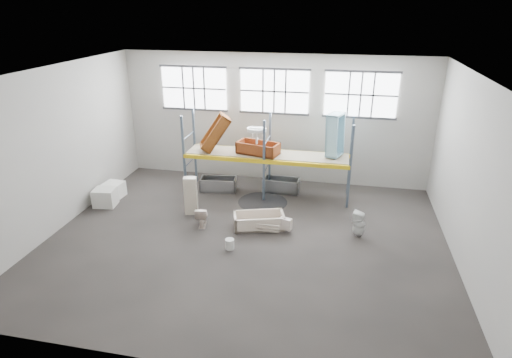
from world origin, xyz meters
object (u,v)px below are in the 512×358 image
(cistern_tall, at_px, (191,196))
(toilet_white, at_px, (359,224))
(steel_tub_left, at_px, (218,184))
(steel_tub_right, at_px, (281,185))
(rust_tub_flat, at_px, (258,148))
(carton_near, at_px, (105,197))
(toilet_beige, at_px, (202,216))
(blue_tub_upright, at_px, (335,135))
(bathtub_beige, at_px, (259,221))
(bucket, at_px, (230,244))

(cistern_tall, relative_size, toilet_white, 1.59)
(steel_tub_left, relative_size, steel_tub_right, 0.99)
(steel_tub_left, xyz_separation_m, rust_tub_flat, (1.56, -0.02, 1.57))
(steel_tub_left, xyz_separation_m, carton_near, (-3.56, -2.12, 0.07))
(toilet_beige, distance_m, steel_tub_left, 2.84)
(toilet_beige, xyz_separation_m, blue_tub_upright, (4.00, 3.08, 2.06))
(bathtub_beige, distance_m, toilet_white, 3.13)
(cistern_tall, relative_size, bucket, 4.25)
(steel_tub_right, xyz_separation_m, bucket, (-0.86, -4.43, -0.10))
(bucket, relative_size, carton_near, 0.42)
(rust_tub_flat, distance_m, carton_near, 5.74)
(steel_tub_right, bearing_deg, toilet_beige, -122.98)
(steel_tub_left, bearing_deg, blue_tub_upright, 3.45)
(toilet_beige, distance_m, carton_near, 3.91)
(toilet_white, bearing_deg, carton_near, -78.75)
(steel_tub_left, bearing_deg, carton_near, -149.26)
(toilet_white, distance_m, steel_tub_left, 5.80)
(steel_tub_left, distance_m, bucket, 4.30)
(bathtub_beige, distance_m, cistern_tall, 2.54)
(toilet_white, height_order, blue_tub_upright, blue_tub_upright)
(cistern_tall, xyz_separation_m, toilet_white, (5.58, -0.42, -0.24))
(toilet_white, bearing_deg, toilet_beige, -72.54)
(rust_tub_flat, bearing_deg, steel_tub_left, 179.35)
(steel_tub_left, bearing_deg, steel_tub_right, 9.95)
(toilet_beige, bearing_deg, carton_near, -21.34)
(toilet_white, distance_m, rust_tub_flat, 4.65)
(steel_tub_right, bearing_deg, carton_near, -156.90)
(steel_tub_right, bearing_deg, cistern_tall, -137.56)
(toilet_white, bearing_deg, blue_tub_upright, -147.16)
(bathtub_beige, relative_size, carton_near, 2.16)
(toilet_beige, xyz_separation_m, rust_tub_flat, (1.28, 2.80, 1.48))
(rust_tub_flat, relative_size, bucket, 4.84)
(steel_tub_left, height_order, carton_near, carton_near)
(rust_tub_flat, relative_size, blue_tub_upright, 0.99)
(steel_tub_left, distance_m, carton_near, 4.14)
(toilet_white, bearing_deg, steel_tub_left, -101.76)
(rust_tub_flat, bearing_deg, cistern_tall, -132.80)
(toilet_beige, relative_size, bucket, 2.16)
(carton_near, bearing_deg, rust_tub_flat, 22.28)
(bathtub_beige, distance_m, steel_tub_right, 3.01)
(toilet_beige, height_order, steel_tub_left, toilet_beige)
(steel_tub_left, height_order, rust_tub_flat, rust_tub_flat)
(bathtub_beige, height_order, blue_tub_upright, blue_tub_upright)
(toilet_beige, xyz_separation_m, toilet_white, (4.95, 0.33, 0.08))
(steel_tub_right, relative_size, carton_near, 1.85)
(bucket, height_order, carton_near, carton_near)
(steel_tub_right, distance_m, rust_tub_flat, 1.82)
(bathtub_beige, height_order, steel_tub_right, steel_tub_right)
(toilet_beige, bearing_deg, cistern_tall, -60.88)
(steel_tub_left, xyz_separation_m, blue_tub_upright, (4.28, 0.26, 2.15))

